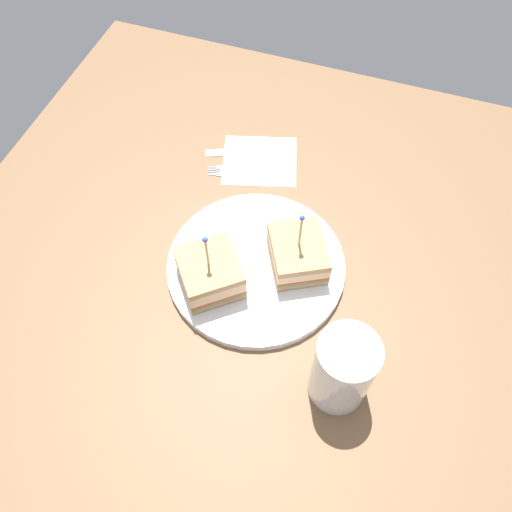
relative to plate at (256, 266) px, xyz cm
name	(u,v)px	position (x,y,z in cm)	size (l,w,h in cm)	color
ground_plane	(256,272)	(0.00, 0.00, -1.68)	(91.93, 91.93, 2.00)	brown
plate	(256,266)	(0.00, 0.00, 0.00)	(25.16, 25.16, 1.37)	white
sandwich_half_front	(210,273)	(4.84, 4.87, 3.25)	(11.01, 11.06, 10.84)	tan
sandwich_half_back	(298,253)	(-5.35, -2.09, 3.03)	(10.36, 10.95, 10.86)	tan
drink_glass	(342,371)	(-15.12, 13.05, 4.88)	(7.23, 7.23, 11.99)	beige
napkin	(260,161)	(6.13, -19.63, -0.61)	(11.92, 10.72, 0.15)	white
fork	(236,171)	(9.01, -16.26, -0.51)	(11.64, 4.90, 0.35)	silver
knife	(239,151)	(10.04, -20.40, -0.51)	(11.93, 5.96, 0.35)	silver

